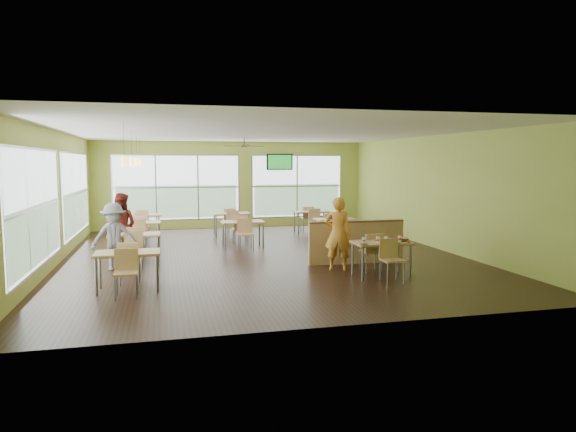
% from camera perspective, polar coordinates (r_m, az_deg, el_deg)
% --- Properties ---
extents(room, '(12.00, 12.04, 3.20)m').
position_cam_1_polar(room, '(13.32, -2.83, 2.37)').
color(room, black).
rests_on(room, ground).
extents(window_bays, '(9.24, 10.24, 2.38)m').
position_cam_1_polar(window_bays, '(16.16, -14.21, 2.39)').
color(window_bays, white).
rests_on(window_bays, room).
extents(main_table, '(1.22, 1.52, 0.87)m').
position_cam_1_polar(main_table, '(11.17, 10.33, -3.42)').
color(main_table, tan).
rests_on(main_table, floor).
extents(half_wall_divider, '(2.40, 0.14, 1.04)m').
position_cam_1_polar(half_wall_divider, '(12.51, 7.61, -2.87)').
color(half_wall_divider, tan).
rests_on(half_wall_divider, floor).
extents(dining_tables, '(6.92, 8.72, 0.87)m').
position_cam_1_polar(dining_tables, '(14.95, -8.02, -1.02)').
color(dining_tables, tan).
rests_on(dining_tables, floor).
extents(pendant_lights, '(0.11, 7.31, 0.86)m').
position_cam_1_polar(pendant_lights, '(13.74, -16.69, 5.80)').
color(pendant_lights, '#2D2119').
rests_on(pendant_lights, ceiling).
extents(ceiling_fan, '(1.25, 1.25, 0.29)m').
position_cam_1_polar(ceiling_fan, '(16.26, -4.89, 7.76)').
color(ceiling_fan, '#2D2119').
rests_on(ceiling_fan, ceiling).
extents(tv_backwall, '(1.00, 0.07, 0.60)m').
position_cam_1_polar(tv_backwall, '(19.44, -0.93, 6.02)').
color(tv_backwall, black).
rests_on(tv_backwall, wall_back).
extents(man_plaid, '(0.72, 0.61, 1.67)m').
position_cam_1_polar(man_plaid, '(11.61, 5.56, -1.98)').
color(man_plaid, orange).
rests_on(man_plaid, floor).
extents(patron_maroon, '(0.99, 0.89, 1.67)m').
position_cam_1_polar(patron_maroon, '(13.76, -18.07, -1.01)').
color(patron_maroon, maroon).
rests_on(patron_maroon, floor).
extents(patron_grey, '(1.00, 0.59, 1.52)m').
position_cam_1_polar(patron_grey, '(12.27, -18.78, -2.19)').
color(patron_grey, slate).
rests_on(patron_grey, floor).
extents(cup_blue, '(0.09, 0.09, 0.31)m').
position_cam_1_polar(cup_blue, '(10.88, 8.42, -2.67)').
color(cup_blue, white).
rests_on(cup_blue, main_table).
extents(cup_yellow, '(0.09, 0.09, 0.33)m').
position_cam_1_polar(cup_yellow, '(10.96, 9.95, -2.61)').
color(cup_yellow, white).
rests_on(cup_yellow, main_table).
extents(cup_red_near, '(0.09, 0.09, 0.31)m').
position_cam_1_polar(cup_red_near, '(11.06, 10.86, -2.57)').
color(cup_red_near, white).
rests_on(cup_red_near, main_table).
extents(cup_red_far, '(0.09, 0.09, 0.33)m').
position_cam_1_polar(cup_red_far, '(11.21, 12.34, -2.47)').
color(cup_red_far, white).
rests_on(cup_red_far, main_table).
extents(food_basket, '(0.26, 0.26, 0.06)m').
position_cam_1_polar(food_basket, '(11.34, 12.61, -2.55)').
color(food_basket, black).
rests_on(food_basket, main_table).
extents(ketchup_cup, '(0.06, 0.06, 0.03)m').
position_cam_1_polar(ketchup_cup, '(11.14, 13.28, -2.82)').
color(ketchup_cup, maroon).
rests_on(ketchup_cup, main_table).
extents(wrapper_left, '(0.18, 0.16, 0.04)m').
position_cam_1_polar(wrapper_left, '(10.67, 8.42, -3.06)').
color(wrapper_left, '#987449').
rests_on(wrapper_left, main_table).
extents(wrapper_mid, '(0.21, 0.19, 0.05)m').
position_cam_1_polar(wrapper_mid, '(11.17, 10.02, -2.68)').
color(wrapper_mid, '#987449').
rests_on(wrapper_mid, main_table).
extents(wrapper_right, '(0.19, 0.17, 0.04)m').
position_cam_1_polar(wrapper_right, '(10.97, 11.96, -2.90)').
color(wrapper_right, '#987449').
rests_on(wrapper_right, main_table).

